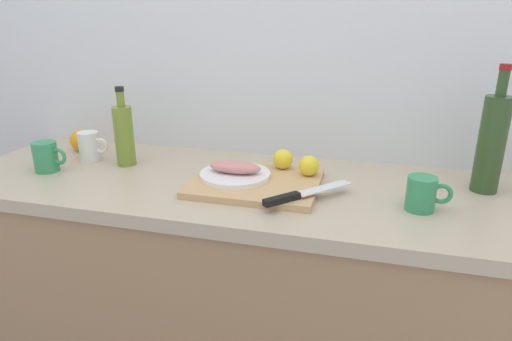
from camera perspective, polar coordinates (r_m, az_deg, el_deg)
name	(u,v)px	position (r m, az deg, el deg)	size (l,w,h in m)	color
back_wall	(288,57)	(1.57, 4.20, 14.50)	(3.20, 0.05, 2.50)	silver
kitchen_counter	(264,308)	(1.56, 1.04, -17.41)	(2.00, 0.60, 0.90)	#9E7A56
cutting_board	(256,183)	(1.32, 0.00, -1.64)	(0.37, 0.31, 0.02)	tan
white_plate	(235,175)	(1.34, -2.72, -0.57)	(0.21, 0.21, 0.01)	white
fish_fillet	(235,167)	(1.33, -2.73, 0.47)	(0.16, 0.07, 0.04)	tan
chef_knife	(298,195)	(1.19, 5.45, -3.17)	(0.22, 0.23, 0.02)	silver
lemon_0	(283,159)	(1.41, 3.51, 1.48)	(0.06, 0.06, 0.06)	yellow
lemon_1	(309,166)	(1.35, 6.89, 0.62)	(0.06, 0.06, 0.06)	yellow
olive_oil_bottle	(124,134)	(1.55, -16.73, 4.53)	(0.06, 0.06, 0.27)	olive
wine_bottle	(492,142)	(1.41, 28.21, 3.22)	(0.07, 0.07, 0.36)	#2D4723
coffee_mug_0	(46,157)	(1.59, -25.51, 1.63)	(0.12, 0.08, 0.10)	#338C59
coffee_mug_1	(90,146)	(1.65, -20.70, 2.96)	(0.11, 0.07, 0.10)	white
coffee_mug_2	(422,194)	(1.23, 20.73, -2.81)	(0.12, 0.08, 0.09)	#338C59
orange_0	(81,140)	(1.78, -21.69, 3.65)	(0.08, 0.08, 0.08)	orange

